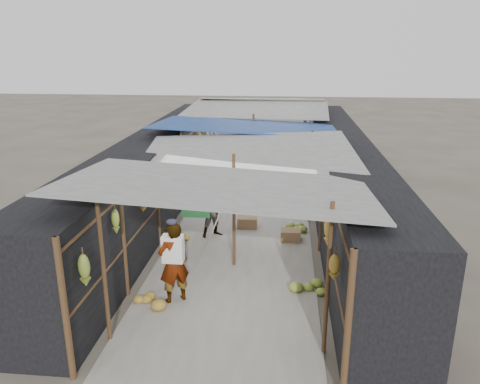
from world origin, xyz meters
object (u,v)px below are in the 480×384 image
(vendor_elderly, at_px, (174,263))
(shopper_blue, at_px, (215,210))
(crate_near, at_px, (247,222))
(black_basin, at_px, (292,172))
(vendor_seated, at_px, (285,176))

(vendor_elderly, height_order, shopper_blue, vendor_elderly)
(crate_near, relative_size, vendor_elderly, 0.32)
(crate_near, distance_m, vendor_elderly, 4.18)
(black_basin, distance_m, shopper_blue, 6.81)
(crate_near, bearing_deg, vendor_elderly, -107.08)
(vendor_elderly, bearing_deg, crate_near, -139.44)
(black_basin, bearing_deg, crate_near, -102.25)
(black_basin, relative_size, shopper_blue, 0.41)
(black_basin, bearing_deg, vendor_elderly, -103.48)
(shopper_blue, height_order, vendor_seated, shopper_blue)
(crate_near, bearing_deg, vendor_seated, 73.03)
(crate_near, xyz_separation_m, black_basin, (1.25, 5.77, -0.07))
(vendor_elderly, bearing_deg, shopper_blue, -129.38)
(vendor_seated, bearing_deg, shopper_blue, -45.29)
(crate_near, relative_size, shopper_blue, 0.36)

